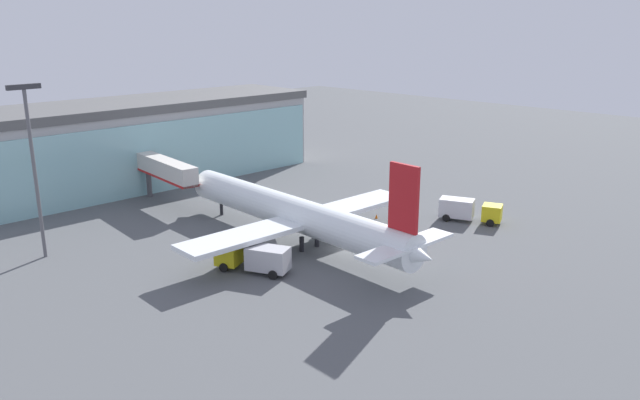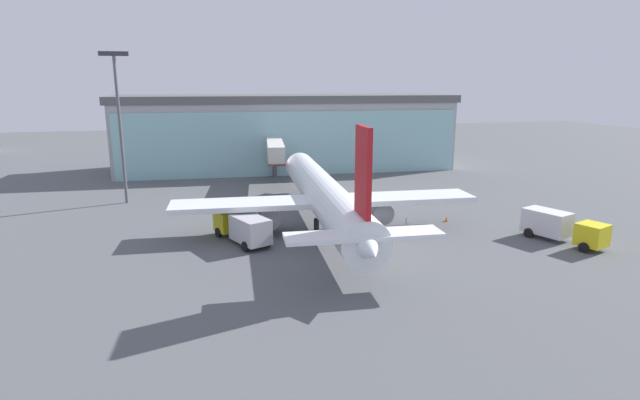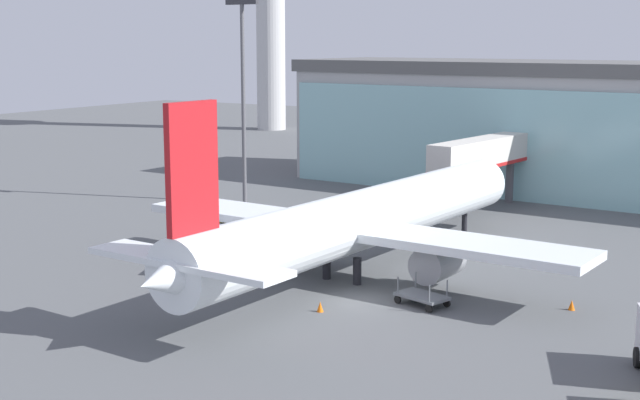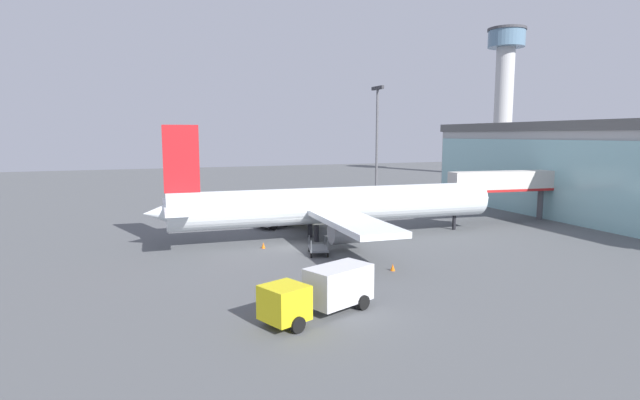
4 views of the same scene
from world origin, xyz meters
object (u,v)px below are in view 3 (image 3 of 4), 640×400
object	(u,v)px
airplane	(360,221)
baggage_cart	(422,296)
safety_cone_nose	(320,307)
safety_cone_wingtip	(572,305)
jet_bridge	(483,155)
catering_truck	(227,243)
apron_light_mast	(243,82)

from	to	relation	value
airplane	baggage_cart	size ratio (longest dim) A/B	11.86
safety_cone_nose	safety_cone_wingtip	distance (m)	13.36
jet_bridge	catering_truck	world-z (taller)	jet_bridge
safety_cone_nose	safety_cone_wingtip	size ratio (longest dim) A/B	1.00
jet_bridge	safety_cone_wingtip	size ratio (longest dim) A/B	25.87
catering_truck	safety_cone_nose	distance (m)	11.36
jet_bridge	baggage_cart	world-z (taller)	jet_bridge
catering_truck	safety_cone_wingtip	bearing A→B (deg)	-107.84
jet_bridge	safety_cone_wingtip	distance (m)	28.20
airplane	catering_truck	world-z (taller)	airplane
airplane	jet_bridge	bearing A→B (deg)	6.67
jet_bridge	catering_truck	xyz separation A→B (m)	(-6.75, -25.95, -3.27)
airplane	baggage_cart	xyz separation A→B (m)	(6.00, -3.85, -2.85)
jet_bridge	apron_light_mast	distance (m)	21.30
apron_light_mast	safety_cone_wingtip	world-z (taller)	apron_light_mast
safety_cone_wingtip	baggage_cart	bearing A→B (deg)	-154.41
apron_light_mast	airplane	world-z (taller)	apron_light_mast
apron_light_mast	catering_truck	world-z (taller)	apron_light_mast
catering_truck	safety_cone_nose	xyz separation A→B (m)	(10.09, -5.10, -1.19)
apron_light_mast	airplane	xyz separation A→B (m)	(20.57, -16.02, -7.16)
safety_cone_nose	catering_truck	bearing A→B (deg)	153.19
airplane	safety_cone_nose	size ratio (longest dim) A/B	67.56
jet_bridge	baggage_cart	size ratio (longest dim) A/B	4.54
apron_light_mast	safety_cone_nose	xyz separation A→B (m)	(22.50, -23.76, -10.24)
airplane	safety_cone_nose	bearing A→B (deg)	-162.80
catering_truck	baggage_cart	size ratio (longest dim) A/B	2.42
airplane	apron_light_mast	bearing A→B (deg)	55.29
catering_truck	safety_cone_wingtip	distance (m)	21.43
safety_cone_wingtip	airplane	bearing A→B (deg)	178.08
jet_bridge	apron_light_mast	world-z (taller)	apron_light_mast
baggage_cart	safety_cone_wingtip	world-z (taller)	baggage_cart
apron_light_mast	catering_truck	bearing A→B (deg)	-56.37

